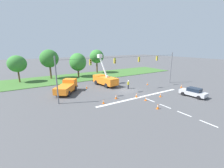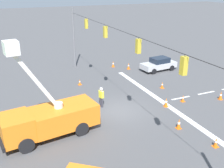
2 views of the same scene
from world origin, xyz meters
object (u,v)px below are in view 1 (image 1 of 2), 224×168
at_px(tree_centre, 78,62).
at_px(traffic_cone_lane_edge_b, 161,95).
at_px(tree_west, 49,59).
at_px(traffic_cone_centre_line, 183,89).
at_px(traffic_cone_far_right, 146,99).
at_px(traffic_cone_lane_edge_a, 147,84).
at_px(utility_truck_support_near, 67,87).
at_px(traffic_cone_near_bucket, 116,97).
at_px(traffic_cone_mid_left, 158,106).
at_px(traffic_cone_mid_right, 137,95).
at_px(tree_far_west, 17,64).
at_px(traffic_cone_foreground_right, 181,86).
at_px(road_worker, 128,84).
at_px(utility_truck_bucket_lift, 105,79).
at_px(tree_east, 97,57).
at_px(sedan_silver, 193,92).
at_px(traffic_cone_far_left, 104,101).
at_px(traffic_cone_foreground_left, 87,87).

height_order(tree_centre, traffic_cone_lane_edge_b, tree_centre).
xyz_separation_m(tree_west, traffic_cone_centre_line, (20.01, -25.51, -5.01)).
bearing_deg(traffic_cone_far_right, traffic_cone_lane_edge_a, 43.52).
height_order(tree_centre, traffic_cone_centre_line, tree_centre).
distance_m(utility_truck_support_near, traffic_cone_near_bucket, 9.72).
bearing_deg(traffic_cone_mid_left, traffic_cone_mid_right, 82.00).
xyz_separation_m(tree_far_west, tree_west, (7.30, 0.53, 0.88)).
distance_m(tree_far_west, traffic_cone_lane_edge_a, 30.80).
height_order(tree_centre, traffic_cone_foreground_right, tree_centre).
xyz_separation_m(road_worker, traffic_cone_near_bucket, (-5.54, -3.84, -0.61)).
relative_size(tree_far_west, traffic_cone_far_right, 10.23).
height_order(traffic_cone_lane_edge_a, traffic_cone_centre_line, traffic_cone_centre_line).
bearing_deg(road_worker, traffic_cone_near_bucket, -145.28).
distance_m(traffic_cone_mid_left, traffic_cone_centre_line, 11.82).
xyz_separation_m(tree_centre, traffic_cone_foreground_right, (14.41, -22.67, -3.87)).
bearing_deg(traffic_cone_lane_edge_b, traffic_cone_mid_right, 150.80).
relative_size(traffic_cone_mid_left, traffic_cone_centre_line, 1.00).
distance_m(traffic_cone_mid_left, traffic_cone_lane_edge_a, 13.65).
height_order(traffic_cone_foreground_right, traffic_cone_centre_line, traffic_cone_centre_line).
relative_size(tree_far_west, traffic_cone_centre_line, 8.24).
distance_m(utility_truck_support_near, traffic_cone_foreground_right, 23.38).
distance_m(tree_centre, traffic_cone_lane_edge_a, 20.24).
height_order(road_worker, traffic_cone_mid_left, road_worker).
xyz_separation_m(utility_truck_bucket_lift, traffic_cone_near_bucket, (-2.77, -8.73, -0.98)).
xyz_separation_m(tree_centre, traffic_cone_lane_edge_b, (6.01, -24.33, -3.93)).
height_order(tree_east, road_worker, tree_east).
relative_size(utility_truck_support_near, sedan_silver, 1.38).
relative_size(utility_truck_support_near, road_worker, 3.46).
xyz_separation_m(sedan_silver, traffic_cone_foreground_right, (3.38, 4.50, -0.41)).
distance_m(tree_centre, utility_truck_bucket_lift, 12.77).
bearing_deg(traffic_cone_far_left, tree_east, 65.65).
distance_m(tree_far_west, traffic_cone_far_left, 25.48).
height_order(utility_truck_bucket_lift, traffic_cone_lane_edge_a, utility_truck_bucket_lift).
height_order(sedan_silver, traffic_cone_mid_left, sedan_silver).
height_order(tree_far_west, utility_truck_bucket_lift, utility_truck_bucket_lift).
height_order(traffic_cone_foreground_right, traffic_cone_lane_edge_b, traffic_cone_foreground_right).
bearing_deg(tree_west, traffic_cone_centre_line, -51.89).
bearing_deg(traffic_cone_mid_left, tree_east, 79.20).
height_order(traffic_cone_foreground_right, traffic_cone_far_right, traffic_cone_foreground_right).
distance_m(tree_centre, traffic_cone_foreground_left, 13.27).
distance_m(tree_east, traffic_cone_foreground_right, 27.26).
height_order(tree_centre, traffic_cone_near_bucket, tree_centre).
relative_size(tree_west, road_worker, 4.38).
bearing_deg(tree_centre, utility_truck_support_near, -117.67).
relative_size(utility_truck_bucket_lift, traffic_cone_far_right, 10.81).
distance_m(tree_west, traffic_cone_lane_edge_b, 29.42).
relative_size(utility_truck_bucket_lift, utility_truck_support_near, 1.12).
relative_size(tree_west, traffic_cone_mid_right, 9.79).
distance_m(tree_west, utility_truck_support_near, 15.54).
xyz_separation_m(tree_east, traffic_cone_mid_right, (-5.13, -25.52, -4.96)).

